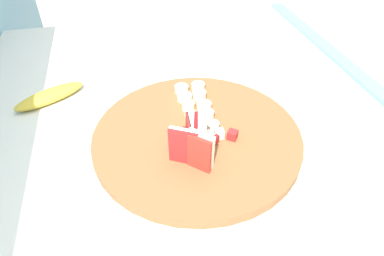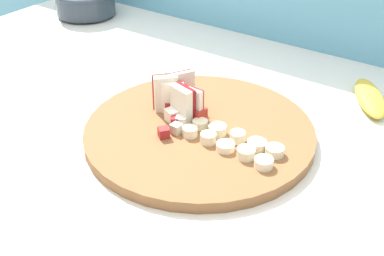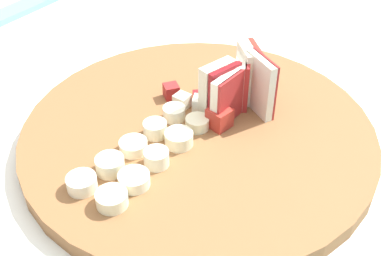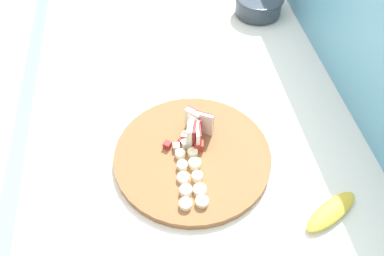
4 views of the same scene
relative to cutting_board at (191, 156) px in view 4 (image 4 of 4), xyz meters
name	(u,v)px [view 4 (image 4 of 4)]	position (x,y,z in m)	size (l,w,h in m)	color
tiled_countertop	(188,220)	(-0.08, 0.00, -0.47)	(1.33, 0.86, 0.93)	silver
tile_backsplash	(331,170)	(-0.08, 0.45, -0.27)	(2.40, 0.04, 1.33)	#5BA3C1
cutting_board	(191,156)	(0.00, 0.00, 0.00)	(0.37, 0.37, 0.02)	brown
apple_wedge_fan	(196,127)	(-0.05, 0.02, 0.04)	(0.09, 0.07, 0.06)	maroon
apple_dice_pile	(187,140)	(-0.04, 0.00, 0.02)	(0.07, 0.10, 0.02)	beige
banana_slice_rows	(191,178)	(0.07, -0.01, 0.02)	(0.16, 0.07, 0.02)	white
ceramic_bowl	(259,4)	(-0.57, 0.31, 0.03)	(0.16, 0.16, 0.06)	#2D3842
banana_peel	(331,212)	(0.19, 0.27, 0.00)	(0.15, 0.05, 0.02)	gold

